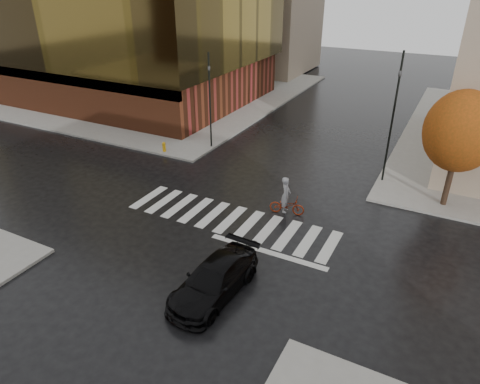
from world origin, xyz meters
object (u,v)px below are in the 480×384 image
object	(u,v)px
cyclist	(287,202)
traffic_light_nw	(210,96)
traffic_light_ne	(394,109)
fire_hydrant	(164,146)
sedan	(214,280)

from	to	relation	value
cyclist	traffic_light_nw	bearing A→B (deg)	41.29
traffic_light_ne	fire_hydrant	xyz separation A→B (m)	(-15.10, -2.50, -4.17)
cyclist	traffic_light_ne	world-z (taller)	traffic_light_ne
sedan	cyclist	world-z (taller)	cyclist
fire_hydrant	cyclist	bearing A→B (deg)	-19.64
traffic_light_nw	fire_hydrant	bearing A→B (deg)	-52.69
traffic_light_nw	cyclist	bearing A→B (deg)	45.60
sedan	traffic_light_nw	bearing A→B (deg)	125.04
sedan	cyclist	size ratio (longest dim) A/B	2.25
traffic_light_nw	traffic_light_ne	bearing A→B (deg)	82.36
traffic_light_nw	fire_hydrant	world-z (taller)	traffic_light_nw
cyclist	traffic_light_nw	distance (m)	11.34
sedan	fire_hydrant	distance (m)	15.97
cyclist	traffic_light_nw	size ratio (longest dim) A/B	0.32
traffic_light_nw	traffic_light_ne	distance (m)	12.62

